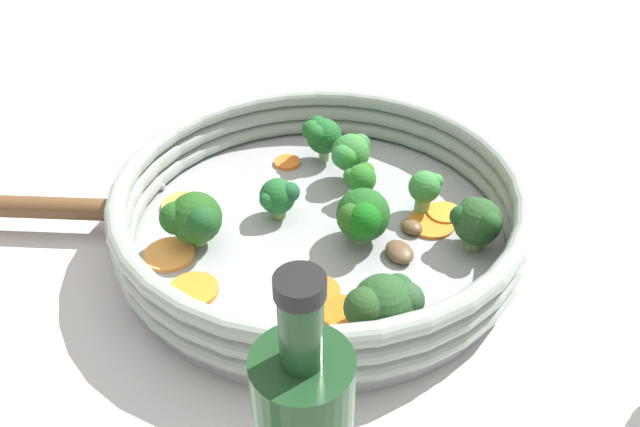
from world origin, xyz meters
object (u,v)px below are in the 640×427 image
(carrot_slice_4, at_px, (317,292))
(skillet, at_px, (320,234))
(carrot_slice_1, at_px, (287,162))
(broccoli_floret_4, at_px, (350,153))
(carrot_slice_0, at_px, (431,224))
(carrot_slice_3, at_px, (444,214))
(carrot_slice_2, at_px, (183,205))
(carrot_slice_5, at_px, (193,290))
(carrot_slice_7, at_px, (169,254))
(mushroom_piece_0, at_px, (411,227))
(broccoli_floret_2, at_px, (361,179))
(mushroom_piece_1, at_px, (399,252))
(carrot_slice_6, at_px, (342,313))
(broccoli_floret_5, at_px, (362,216))
(broccoli_floret_0, at_px, (384,304))
(broccoli_floret_6, at_px, (477,221))
(broccoli_floret_1, at_px, (193,219))
(broccoli_floret_3, at_px, (423,186))
(broccoli_floret_8, at_px, (321,135))
(broccoli_floret_7, at_px, (278,197))

(carrot_slice_4, bearing_deg, skillet, -14.12)
(carrot_slice_1, relative_size, broccoli_floret_4, 0.55)
(carrot_slice_0, distance_m, carrot_slice_3, 0.02)
(carrot_slice_2, height_order, carrot_slice_5, same)
(carrot_slice_2, xyz_separation_m, carrot_slice_7, (-0.07, 0.02, -0.00))
(broccoli_floret_4, height_order, mushroom_piece_0, broccoli_floret_4)
(carrot_slice_0, height_order, broccoli_floret_2, broccoli_floret_2)
(mushroom_piece_1, bearing_deg, carrot_slice_6, 130.45)
(broccoli_floret_5, distance_m, mushroom_piece_0, 0.06)
(carrot_slice_0, distance_m, broccoli_floret_0, 0.15)
(skillet, relative_size, carrot_slice_2, 8.72)
(carrot_slice_6, xyz_separation_m, broccoli_floret_6, (0.06, -0.13, 0.03))
(carrot_slice_7, height_order, mushroom_piece_1, mushroom_piece_1)
(carrot_slice_7, bearing_deg, broccoli_floret_1, -68.44)
(carrot_slice_6, relative_size, broccoli_floret_3, 0.79)
(broccoli_floret_1, bearing_deg, skillet, -88.98)
(carrot_slice_4, relative_size, broccoli_floret_1, 0.69)
(carrot_slice_5, distance_m, broccoli_floret_4, 0.21)
(mushroom_piece_0, bearing_deg, broccoli_floret_0, 150.76)
(skillet, height_order, broccoli_floret_8, broccoli_floret_8)
(carrot_slice_4, xyz_separation_m, mushroom_piece_0, (0.06, -0.10, 0.00))
(carrot_slice_5, xyz_separation_m, broccoli_floret_4, (0.13, -0.17, 0.03))
(broccoli_floret_1, bearing_deg, broccoli_floret_5, -101.65)
(broccoli_floret_2, height_order, broccoli_floret_5, broccoli_floret_5)
(broccoli_floret_1, bearing_deg, carrot_slice_7, 111.56)
(carrot_slice_2, distance_m, broccoli_floret_3, 0.23)
(broccoli_floret_7, bearing_deg, carrot_slice_6, -169.16)
(carrot_slice_1, bearing_deg, carrot_slice_4, 176.68)
(mushroom_piece_0, bearing_deg, carrot_slice_3, -68.38)
(carrot_slice_3, bearing_deg, broccoli_floret_8, 36.91)
(mushroom_piece_1, bearing_deg, carrot_slice_2, 57.01)
(broccoli_floret_3, xyz_separation_m, broccoli_floret_5, (-0.03, 0.07, 0.00))
(broccoli_floret_8, height_order, mushroom_piece_1, broccoli_floret_8)
(carrot_slice_7, xyz_separation_m, broccoli_floret_4, (0.08, -0.18, 0.03))
(skillet, bearing_deg, carrot_slice_6, 175.84)
(carrot_slice_0, bearing_deg, broccoli_floret_8, 29.32)
(carrot_slice_6, distance_m, broccoli_floret_7, 0.14)
(mushroom_piece_1, bearing_deg, broccoli_floret_1, 71.96)
(broccoli_floret_6, bearing_deg, carrot_slice_6, 112.65)
(broccoli_floret_5, xyz_separation_m, broccoli_floret_6, (-0.03, -0.10, -0.00))
(skillet, distance_m, carrot_slice_4, 0.09)
(carrot_slice_5, height_order, broccoli_floret_3, broccoli_floret_3)
(broccoli_floret_3, xyz_separation_m, broccoli_floret_7, (0.02, 0.13, -0.00))
(carrot_slice_3, relative_size, broccoli_floret_8, 0.68)
(carrot_slice_5, xyz_separation_m, carrot_slice_6, (-0.05, -0.11, 0.00))
(carrot_slice_3, height_order, broccoli_floret_7, broccoli_floret_7)
(carrot_slice_3, relative_size, broccoli_floret_2, 0.81)
(carrot_slice_1, bearing_deg, carrot_slice_2, 115.43)
(broccoli_floret_2, distance_m, broccoli_floret_4, 0.04)
(broccoli_floret_8, bearing_deg, broccoli_floret_0, 177.83)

